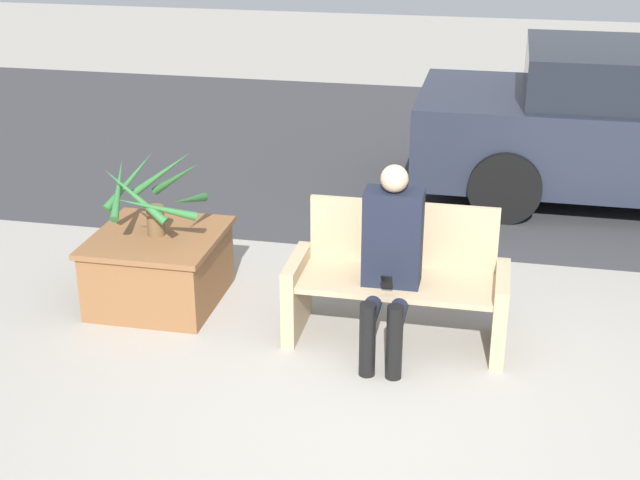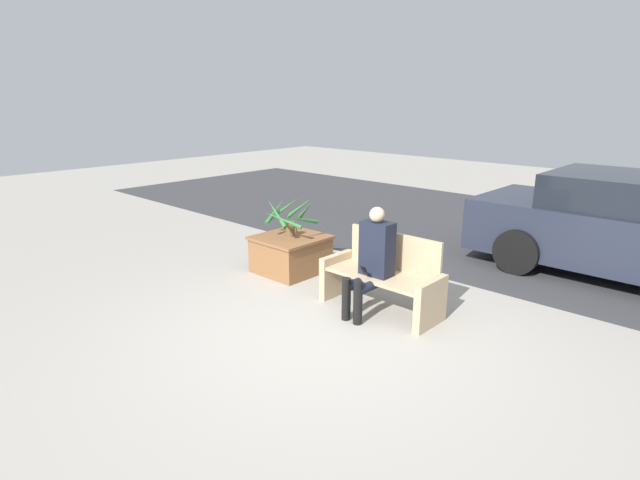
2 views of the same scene
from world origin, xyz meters
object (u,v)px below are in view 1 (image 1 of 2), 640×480
bench (398,283)px  potted_plant (153,195)px  person_seated (390,256)px  planter_box (159,266)px

bench → potted_plant: bearing=174.5°
person_seated → planter_box: bearing=168.1°
planter_box → person_seated: bearing=-11.9°
bench → potted_plant: (-1.77, 0.17, 0.43)m
potted_plant → bench: bearing=-5.5°
bench → potted_plant: 1.83m
planter_box → bench: bearing=-5.5°
person_seated → potted_plant: 1.78m
bench → planter_box: bearing=174.5°
person_seated → potted_plant: size_ratio=1.73×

